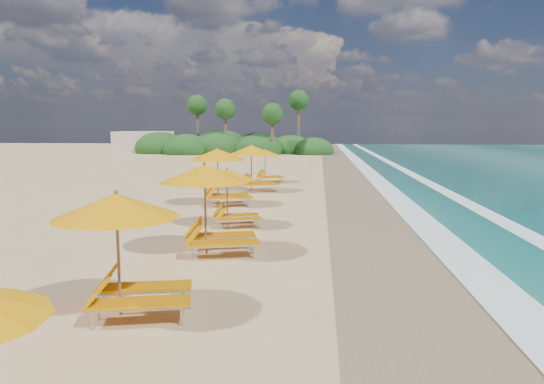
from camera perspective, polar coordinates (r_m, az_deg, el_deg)
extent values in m
plane|color=tan|center=(18.00, 0.00, -3.79)|extent=(160.00, 160.00, 0.00)
cube|color=#887251|center=(18.08, 12.76, -3.92)|extent=(4.00, 160.00, 0.01)
cube|color=white|center=(18.33, 17.43, -3.84)|extent=(1.20, 160.00, 0.01)
cube|color=white|center=(19.18, 26.24, -3.81)|extent=(0.80, 160.00, 0.01)
cylinder|color=olive|center=(9.80, -17.19, -7.00)|extent=(0.06, 0.06, 2.29)
cone|color=orange|center=(9.61, -17.42, -1.51)|extent=(2.82, 2.82, 0.46)
sphere|color=olive|center=(9.57, -17.48, 0.00)|extent=(0.08, 0.08, 0.08)
cylinder|color=olive|center=(13.91, -7.65, -2.07)|extent=(0.06, 0.06, 2.47)
cone|color=orange|center=(13.78, -7.72, 2.14)|extent=(3.09, 3.09, 0.50)
sphere|color=olive|center=(13.75, -7.74, 3.28)|extent=(0.09, 0.09, 0.09)
cylinder|color=olive|center=(17.66, -5.15, -0.73)|extent=(0.05, 0.05, 2.01)
cone|color=orange|center=(17.56, -5.19, 1.96)|extent=(2.59, 2.59, 0.40)
sphere|color=olive|center=(17.54, -5.19, 2.69)|extent=(0.07, 0.07, 0.07)
cylinder|color=olive|center=(22.40, -6.23, 1.66)|extent=(0.06, 0.06, 2.51)
cone|color=orange|center=(22.31, -6.27, 4.32)|extent=(3.24, 3.24, 0.50)
sphere|color=olive|center=(22.30, -6.28, 5.03)|extent=(0.09, 0.09, 0.09)
cylinder|color=olive|center=(27.10, -2.38, 2.68)|extent=(0.06, 0.06, 2.47)
cone|color=orange|center=(27.03, -2.40, 4.85)|extent=(3.21, 3.21, 0.50)
sphere|color=olive|center=(27.02, -2.40, 5.43)|extent=(0.09, 0.09, 0.09)
cylinder|color=olive|center=(31.41, -0.80, 2.98)|extent=(0.05, 0.05, 2.05)
cone|color=orange|center=(31.35, -0.80, 4.52)|extent=(2.66, 2.66, 0.41)
sphere|color=olive|center=(31.34, -0.80, 4.94)|extent=(0.07, 0.07, 0.07)
ellipsoid|color=#163D14|center=(63.10, -1.59, 4.94)|extent=(6.40, 6.40, 4.16)
ellipsoid|color=#163D14|center=(64.88, -5.89, 5.04)|extent=(7.20, 7.20, 4.68)
ellipsoid|color=#163D14|center=(63.85, -9.77, 4.82)|extent=(6.00, 6.00, 3.90)
ellipsoid|color=#163D14|center=(64.74, 2.15, 4.93)|extent=(5.60, 5.60, 3.64)
ellipsoid|color=#163D14|center=(66.90, -12.65, 4.92)|extent=(6.60, 6.60, 4.29)
ellipsoid|color=#163D14|center=(62.65, 4.80, 4.77)|extent=(5.00, 5.00, 3.25)
cylinder|color=brown|center=(60.84, 0.06, 6.61)|extent=(0.36, 0.36, 5.00)
sphere|color=#163D14|center=(60.85, 0.06, 8.96)|extent=(2.60, 2.60, 2.60)
cylinder|color=brown|center=(62.67, -5.37, 6.88)|extent=(0.36, 0.36, 5.60)
sphere|color=#163D14|center=(62.70, -5.40, 9.44)|extent=(2.60, 2.60, 2.60)
cylinder|color=brown|center=(65.47, -8.51, 7.12)|extent=(0.36, 0.36, 6.20)
sphere|color=#163D14|center=(65.52, -8.57, 9.83)|extent=(2.60, 2.60, 2.60)
cylinder|color=brown|center=(64.62, 3.06, 7.45)|extent=(0.36, 0.36, 6.80)
sphere|color=#163D14|center=(64.70, 3.08, 10.46)|extent=(2.60, 2.60, 2.60)
cube|color=beige|center=(69.74, -14.51, 5.59)|extent=(7.00, 5.00, 2.80)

